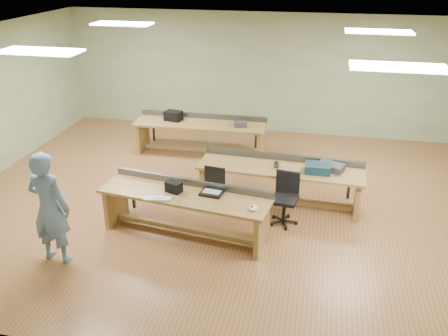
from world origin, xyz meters
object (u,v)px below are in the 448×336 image
(workbench_back, at_px, (200,130))
(drinks_can, at_px, (280,165))
(camera_bag, at_px, (174,187))
(mug, at_px, (277,165))
(parts_bin_grey, at_px, (331,167))
(workbench_front, at_px, (186,204))
(task_chair, at_px, (285,205))
(parts_bin_teal, at_px, (318,168))
(person, at_px, (50,208))
(workbench_mid, at_px, (280,176))
(laptop_base, at_px, (212,193))

(workbench_back, bearing_deg, drinks_can, -47.29)
(camera_bag, distance_m, mug, 2.01)
(parts_bin_grey, xyz_separation_m, mug, (-0.94, -0.10, -0.01))
(workbench_front, height_order, workbench_back, same)
(workbench_front, bearing_deg, drinks_can, 50.60)
(parts_bin_grey, bearing_deg, workbench_back, 145.43)
(workbench_front, bearing_deg, task_chair, 31.81)
(workbench_back, height_order, parts_bin_teal, parts_bin_teal)
(workbench_front, distance_m, person, 2.09)
(mug, bearing_deg, drinks_can, -24.60)
(workbench_front, relative_size, workbench_mid, 0.96)
(workbench_back, xyz_separation_m, mug, (1.99, -2.12, 0.24))
(workbench_front, xyz_separation_m, laptop_base, (0.43, 0.06, 0.21))
(laptop_base, bearing_deg, workbench_mid, 60.83)
(laptop_base, bearing_deg, camera_bag, -167.43)
(camera_bag, bearing_deg, workbench_back, 118.17)
(laptop_base, xyz_separation_m, parts_bin_grey, (1.86, 1.34, 0.04))
(task_chair, distance_m, parts_bin_teal, 0.90)
(workbench_back, height_order, camera_bag, camera_bag)
(person, relative_size, parts_bin_grey, 3.91)
(workbench_mid, relative_size, task_chair, 3.32)
(workbench_back, distance_m, person, 4.68)
(person, distance_m, drinks_can, 3.93)
(workbench_front, height_order, camera_bag, camera_bag)
(workbench_back, height_order, laptop_base, workbench_back)
(parts_bin_teal, xyz_separation_m, drinks_can, (-0.67, 0.02, -0.01))
(laptop_base, relative_size, mug, 2.68)
(workbench_back, xyz_separation_m, drinks_can, (2.03, -2.14, 0.26))
(workbench_front, height_order, mug, workbench_front)
(task_chair, bearing_deg, parts_bin_teal, 56.00)
(workbench_back, distance_m, parts_bin_grey, 3.57)
(workbench_front, xyz_separation_m, person, (-1.72, -1.13, 0.34))
(workbench_front, xyz_separation_m, camera_bag, (-0.19, 0.01, 0.28))
(laptop_base, bearing_deg, parts_bin_teal, 43.79)
(workbench_back, xyz_separation_m, camera_bag, (0.45, -3.41, 0.28))
(camera_bag, bearing_deg, laptop_base, 25.61)
(workbench_back, bearing_deg, mug, -47.62)
(workbench_front, relative_size, laptop_base, 8.19)
(workbench_mid, xyz_separation_m, task_chair, (0.16, -0.68, -0.23))
(workbench_mid, bearing_deg, parts_bin_teal, -6.80)
(parts_bin_teal, xyz_separation_m, mug, (-0.71, 0.04, -0.02))
(camera_bag, relative_size, drinks_can, 1.91)
(task_chair, bearing_deg, workbench_front, -148.73)
(person, height_order, drinks_can, person)
(parts_bin_teal, height_order, drinks_can, parts_bin_teal)
(person, bearing_deg, parts_bin_grey, -140.93)
(workbench_back, xyz_separation_m, laptop_base, (1.07, -3.36, 0.21))
(parts_bin_grey, distance_m, mug, 0.95)
(workbench_front, xyz_separation_m, workbench_mid, (1.40, 1.36, 0.00))
(person, distance_m, parts_bin_teal, 4.47)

